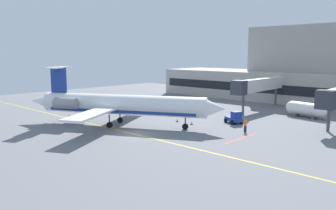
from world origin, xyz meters
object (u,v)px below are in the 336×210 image
(regional_jet, at_px, (119,105))
(belt_loader, at_px, (157,108))
(marshaller, at_px, (245,125))
(pushback_tractor, at_px, (114,104))
(baggage_tug, at_px, (234,118))
(fuel_tank, at_px, (306,109))

(regional_jet, distance_m, belt_loader, 12.83)
(belt_loader, xyz_separation_m, marshaller, (20.27, -2.65, 0.07))
(pushback_tractor, xyz_separation_m, belt_loader, (9.92, 2.52, -0.00))
(regional_jet, xyz_separation_m, baggage_tug, (12.25, 13.58, -2.37))
(regional_jet, relative_size, marshaller, 15.53)
(regional_jet, bearing_deg, pushback_tractor, 144.79)
(regional_jet, relative_size, pushback_tractor, 9.17)
(belt_loader, bearing_deg, fuel_tank, 33.41)
(pushback_tractor, distance_m, fuel_tank, 36.41)
(belt_loader, xyz_separation_m, fuel_tank, (22.19, 14.64, 0.55))
(regional_jet, distance_m, marshaller, 19.26)
(regional_jet, xyz_separation_m, pushback_tractor, (-13.54, 9.56, -2.37))
(baggage_tug, height_order, belt_loader, belt_loader)
(regional_jet, height_order, fuel_tank, regional_jet)
(baggage_tug, bearing_deg, regional_jet, -132.06)
(fuel_tank, bearing_deg, pushback_tractor, -151.89)
(pushback_tractor, bearing_deg, baggage_tug, 8.87)
(pushback_tractor, bearing_deg, belt_loader, 14.23)
(regional_jet, height_order, pushback_tractor, regional_jet)
(regional_jet, relative_size, fuel_tank, 3.97)
(belt_loader, relative_size, marshaller, 1.64)
(fuel_tank, bearing_deg, belt_loader, -146.59)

